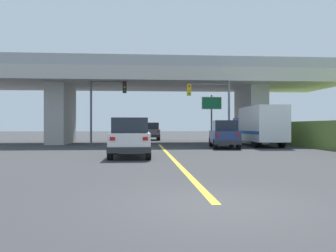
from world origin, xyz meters
TOP-DOWN VIEW (x-y plane):
  - ground at (0.00, 25.72)m, footprint 160.00×160.00m
  - overpass_bridge at (0.00, 25.72)m, footprint 33.85×9.34m
  - lane_divider_stripe at (0.00, 11.57)m, footprint 0.20×23.15m
  - suv_lead at (-2.10, 11.19)m, footprint 2.05×4.76m
  - suv_crossing at (4.52, 18.04)m, footprint 2.30×4.67m
  - box_truck at (7.88, 20.08)m, footprint 2.33×7.25m
  - sedan_oncoming at (-0.40, 33.37)m, footprint 1.86×4.70m
  - traffic_signal_nearside at (4.58, 21.40)m, footprint 3.62×0.36m
  - traffic_signal_farside at (-4.80, 22.30)m, footprint 3.04×0.36m
  - highway_sign at (4.55, 22.75)m, footprint 1.75×0.17m

SIDE VIEW (x-z plane):
  - ground at x=0.00m, z-range 0.00..0.00m
  - lane_divider_stripe at x=0.00m, z-range 0.00..0.01m
  - suv_crossing at x=4.52m, z-range 0.00..2.02m
  - sedan_oncoming at x=-0.40m, z-range 0.00..2.02m
  - suv_lead at x=-2.10m, z-range 0.01..2.03m
  - box_truck at x=7.88m, z-range 0.08..3.22m
  - highway_sign at x=4.55m, z-range 1.04..5.36m
  - traffic_signal_nearside at x=4.58m, z-range 0.76..6.72m
  - traffic_signal_farside at x=-4.80m, z-range 0.80..6.87m
  - overpass_bridge at x=0.00m, z-range 1.59..9.02m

